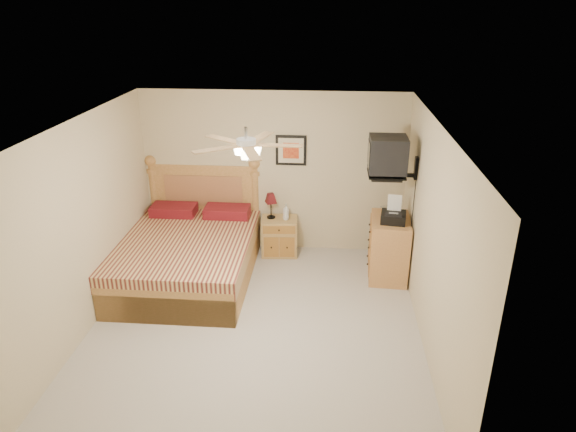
% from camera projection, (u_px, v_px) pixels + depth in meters
% --- Properties ---
extents(floor, '(4.50, 4.50, 0.00)m').
position_uv_depth(floor, '(255.00, 328.00, 6.28)').
color(floor, '#ACA59C').
rests_on(floor, ground).
extents(ceiling, '(4.00, 4.50, 0.04)m').
position_uv_depth(ceiling, '(249.00, 126.00, 5.30)').
color(ceiling, white).
rests_on(ceiling, ground).
extents(wall_back, '(4.00, 0.04, 2.50)m').
position_uv_depth(wall_back, '(274.00, 173.00, 7.85)').
color(wall_back, '#C5B691').
rests_on(wall_back, ground).
extents(wall_front, '(4.00, 0.04, 2.50)m').
position_uv_depth(wall_front, '(207.00, 368.00, 3.73)').
color(wall_front, '#C5B691').
rests_on(wall_front, ground).
extents(wall_left, '(0.04, 4.50, 2.50)m').
position_uv_depth(wall_left, '(81.00, 230.00, 5.94)').
color(wall_left, '#C5B691').
rests_on(wall_left, ground).
extents(wall_right, '(0.04, 4.50, 2.50)m').
position_uv_depth(wall_right, '(432.00, 242.00, 5.64)').
color(wall_right, '#C5B691').
rests_on(wall_right, ground).
extents(bed, '(1.76, 2.31, 1.49)m').
position_uv_depth(bed, '(186.00, 231.00, 7.10)').
color(bed, olive).
rests_on(bed, ground).
extents(nightstand, '(0.57, 0.45, 0.59)m').
position_uv_depth(nightstand, '(280.00, 236.00, 8.00)').
color(nightstand, '#A88346').
rests_on(nightstand, ground).
extents(table_lamp, '(0.28, 0.28, 0.40)m').
position_uv_depth(table_lamp, '(271.00, 206.00, 7.84)').
color(table_lamp, '#500F14').
rests_on(table_lamp, nightstand).
extents(lotion_bottle, '(0.12, 0.12, 0.25)m').
position_uv_depth(lotion_bottle, '(286.00, 212.00, 7.81)').
color(lotion_bottle, silver).
rests_on(lotion_bottle, nightstand).
extents(framed_picture, '(0.46, 0.04, 0.46)m').
position_uv_depth(framed_picture, '(291.00, 150.00, 7.67)').
color(framed_picture, black).
rests_on(framed_picture, wall_back).
extents(dresser, '(0.57, 0.79, 0.90)m').
position_uv_depth(dresser, '(389.00, 248.00, 7.29)').
color(dresser, '#AC6E41').
rests_on(dresser, ground).
extents(fax_machine, '(0.38, 0.40, 0.35)m').
position_uv_depth(fax_machine, '(394.00, 210.00, 6.96)').
color(fax_machine, black).
rests_on(fax_machine, dresser).
extents(magazine_lower, '(0.24, 0.30, 0.03)m').
position_uv_depth(magazine_lower, '(385.00, 212.00, 7.31)').
color(magazine_lower, beige).
rests_on(magazine_lower, dresser).
extents(magazine_upper, '(0.32, 0.35, 0.02)m').
position_uv_depth(magazine_upper, '(385.00, 210.00, 7.32)').
color(magazine_upper, gray).
rests_on(magazine_upper, magazine_lower).
extents(wall_tv, '(0.56, 0.46, 0.58)m').
position_uv_depth(wall_tv, '(399.00, 157.00, 6.67)').
color(wall_tv, black).
rests_on(wall_tv, wall_right).
extents(ceiling_fan, '(1.14, 1.14, 0.28)m').
position_uv_depth(ceiling_fan, '(246.00, 145.00, 5.17)').
color(ceiling_fan, silver).
rests_on(ceiling_fan, ceiling).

